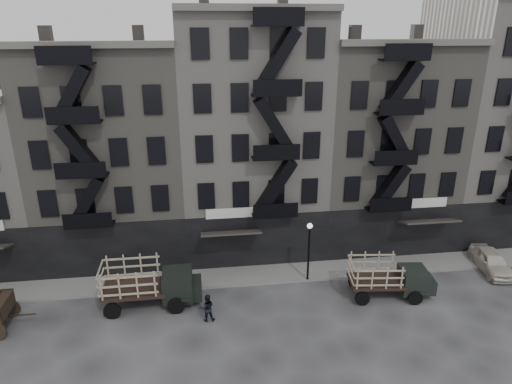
{
  "coord_description": "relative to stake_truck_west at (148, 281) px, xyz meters",
  "views": [
    {
      "loc": [
        -3.99,
        -23.34,
        16.56
      ],
      "look_at": [
        -0.31,
        4.0,
        6.08
      ],
      "focal_mm": 32.0,
      "sensor_mm": 36.0,
      "label": 1
    }
  ],
  "objects": [
    {
      "name": "ground",
      "position": [
        7.29,
        -1.26,
        -1.7
      ],
      "size": [
        140.0,
        140.0,
        0.0
      ],
      "primitive_type": "plane",
      "color": "#38383A",
      "rests_on": "ground"
    },
    {
      "name": "sidewalk",
      "position": [
        7.29,
        2.49,
        -1.62
      ],
      "size": [
        55.0,
        2.5,
        0.15
      ],
      "primitive_type": "cube",
      "color": "slate",
      "rests_on": "ground"
    },
    {
      "name": "building_midwest",
      "position": [
        -2.71,
        8.57,
        5.8
      ],
      "size": [
        10.0,
        11.35,
        16.2
      ],
      "color": "slate",
      "rests_on": "ground"
    },
    {
      "name": "building_center",
      "position": [
        7.29,
        8.57,
        6.8
      ],
      "size": [
        10.0,
        11.35,
        18.2
      ],
      "color": "#A5A098",
      "rests_on": "ground"
    },
    {
      "name": "building_mideast",
      "position": [
        17.29,
        8.57,
        5.8
      ],
      "size": [
        10.0,
        11.35,
        16.2
      ],
      "color": "slate",
      "rests_on": "ground"
    },
    {
      "name": "building_east",
      "position": [
        27.29,
        8.57,
        7.3
      ],
      "size": [
        10.0,
        11.35,
        19.2
      ],
      "color": "#A5A098",
      "rests_on": "ground"
    },
    {
      "name": "lamp_post",
      "position": [
        10.29,
        1.34,
        1.09
      ],
      "size": [
        0.36,
        0.36,
        4.28
      ],
      "color": "black",
      "rests_on": "ground"
    },
    {
      "name": "stake_truck_west",
      "position": [
        0.0,
        0.0,
        0.0
      ],
      "size": [
        5.95,
        2.49,
        2.98
      ],
      "rotation": [
        0.0,
        0.0,
        0.0
      ],
      "color": "black",
      "rests_on": "ground"
    },
    {
      "name": "stake_truck_east",
      "position": [
        14.92,
        -1.01,
        -0.19
      ],
      "size": [
        5.45,
        2.68,
        2.64
      ],
      "rotation": [
        0.0,
        0.0,
        -0.12
      ],
      "color": "black",
      "rests_on": "ground"
    },
    {
      "name": "car_east",
      "position": [
        23.38,
        1.01,
        -0.96
      ],
      "size": [
        2.29,
        4.51,
        1.47
      ],
      "primitive_type": "imported",
      "rotation": [
        0.0,
        0.0,
        -0.13
      ],
      "color": "beige",
      "rests_on": "ground"
    },
    {
      "name": "pedestrian_mid",
      "position": [
        3.47,
        -2.07,
        -0.84
      ],
      "size": [
        0.84,
        0.66,
        1.73
      ],
      "primitive_type": "imported",
      "rotation": [
        0.0,
        0.0,
        3.15
      ],
      "color": "black",
      "rests_on": "ground"
    }
  ]
}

